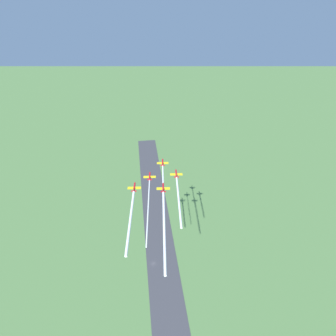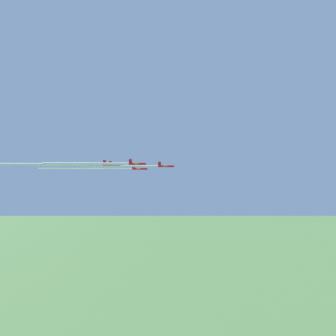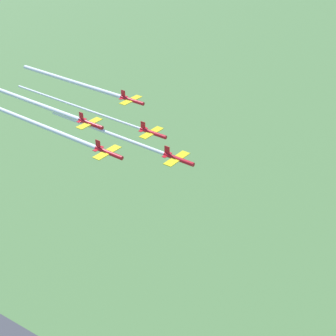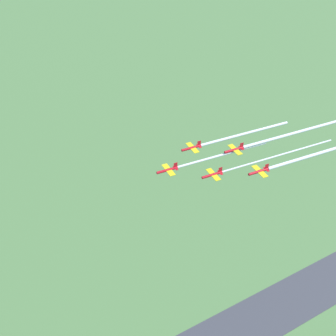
% 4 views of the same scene
% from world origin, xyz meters
% --- Properties ---
extents(ground_plane, '(3000.00, 3000.00, 0.00)m').
position_xyz_m(ground_plane, '(0.00, 0.00, 0.00)').
color(ground_plane, '#4C723D').
extents(runway_strip, '(580.17, 177.57, 0.20)m').
position_xyz_m(runway_strip, '(21.34, 4.15, 0.10)').
color(runway_strip, '#38383D').
rests_on(runway_strip, ground_plane).
extents(jet_0, '(8.61, 8.37, 2.91)m').
position_xyz_m(jet_0, '(21.67, 4.03, 139.39)').
color(jet_0, red).
extents(jet_1, '(8.61, 8.37, 2.91)m').
position_xyz_m(jet_1, '(32.59, -9.17, 138.37)').
color(jet_1, red).
extents(jet_2, '(8.61, 8.37, 2.91)m').
position_xyz_m(jet_2, '(38.51, 7.16, 140.07)').
color(jet_2, red).
extents(jet_3, '(8.61, 8.37, 2.91)m').
position_xyz_m(jet_3, '(43.51, -22.37, 141.15)').
color(jet_3, red).
extents(jet_4, '(8.61, 8.37, 2.91)m').
position_xyz_m(jet_4, '(49.43, -6.04, 140.26)').
color(jet_4, red).
extents(smoke_trail_0, '(38.38, 14.68, 0.93)m').
position_xyz_m(smoke_trail_0, '(44.44, -4.23, 139.35)').
color(smoke_trail_0, white).
extents(smoke_trail_1, '(49.94, 18.69, 0.70)m').
position_xyz_m(smoke_trail_1, '(61.17, -19.54, 138.33)').
color(smoke_trail_1, white).
extents(smoke_trail_2, '(40.68, 15.72, 1.18)m').
position_xyz_m(smoke_trail_2, '(62.39, -1.50, 140.03)').
color(smoke_trail_2, white).
extents(smoke_trail_3, '(42.93, 16.64, 1.31)m').
position_xyz_m(smoke_trail_3, '(68.49, -31.43, 141.10)').
color(smoke_trail_3, white).
extents(smoke_trail_4, '(51.79, 19.83, 1.28)m').
position_xyz_m(smoke_trail_4, '(78.85, -16.71, 140.22)').
color(smoke_trail_4, white).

